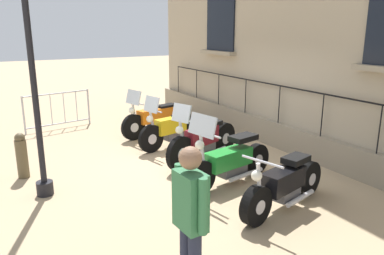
# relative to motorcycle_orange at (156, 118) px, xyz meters

# --- Properties ---
(ground_plane) EXTENTS (60.00, 60.00, 0.00)m
(ground_plane) POSITION_rel_motorcycle_orange_xyz_m (0.16, 2.45, -0.46)
(ground_plane) COLOR tan
(motorcycle_orange) EXTENTS (2.15, 0.78, 1.29)m
(motorcycle_orange) POSITION_rel_motorcycle_orange_xyz_m (0.00, 0.00, 0.00)
(motorcycle_orange) COLOR black
(motorcycle_orange) RESTS_ON ground_plane
(motorcycle_yellow) EXTENTS (1.90, 0.67, 1.31)m
(motorcycle_yellow) POSITION_rel_motorcycle_orange_xyz_m (0.12, 1.18, -0.01)
(motorcycle_yellow) COLOR black
(motorcycle_yellow) RESTS_ON ground_plane
(motorcycle_maroon) EXTENTS (2.09, 0.89, 1.36)m
(motorcycle_maroon) POSITION_rel_motorcycle_orange_xyz_m (-0.00, 2.44, 0.00)
(motorcycle_maroon) COLOR black
(motorcycle_maroon) RESTS_ON ground_plane
(motorcycle_green) EXTENTS (2.06, 0.76, 1.41)m
(motorcycle_green) POSITION_rel_motorcycle_orange_xyz_m (0.19, 3.70, -0.02)
(motorcycle_green) COLOR black
(motorcycle_green) RESTS_ON ground_plane
(motorcycle_black) EXTENTS (2.05, 0.86, 0.97)m
(motorcycle_black) POSITION_rel_motorcycle_orange_xyz_m (-0.00, 4.94, -0.06)
(motorcycle_black) COLOR black
(motorcycle_black) RESTS_ON ground_plane
(crowd_barrier) EXTENTS (1.87, 0.41, 1.05)m
(crowd_barrier) POSITION_rel_motorcycle_orange_xyz_m (2.18, -1.93, 0.11)
(crowd_barrier) COLOR #B7B7BF
(crowd_barrier) RESTS_ON ground_plane
(bollard) EXTENTS (0.21, 0.21, 0.89)m
(bollard) POSITION_rel_motorcycle_orange_xyz_m (3.46, 1.51, -0.01)
(bollard) COLOR brown
(bollard) RESTS_ON ground_plane
(pedestrian_standing) EXTENTS (0.24, 0.53, 1.70)m
(pedestrian_standing) POSITION_rel_motorcycle_orange_xyz_m (2.30, 6.05, 0.51)
(pedestrian_standing) COLOR #23283D
(pedestrian_standing) RESTS_ON ground_plane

